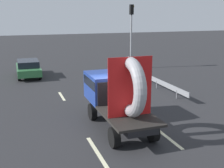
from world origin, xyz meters
The scene contains 9 objects.
ground_plane centered at (0.00, 0.00, 0.00)m, with size 120.00×120.00×0.00m, color #28282B.
flatbed_truck centered at (-0.15, 0.30, 1.63)m, with size 2.02×5.24×3.52m.
distant_sedan centered at (-3.39, 12.67, 0.75)m, with size 1.83×4.27×1.39m.
traffic_light centered at (6.11, 13.29, 3.86)m, with size 0.42×0.36×5.93m.
guardrail centered at (4.94, 7.08, 0.52)m, with size 0.10×10.58×0.71m.
lane_dash_left_near centered at (-1.77, -2.16, 0.00)m, with size 2.87×0.16×0.01m, color beige.
lane_dash_left_far centered at (-1.77, 5.95, 0.00)m, with size 2.03×0.16×0.01m, color beige.
lane_dash_right_near centered at (1.47, -1.82, 0.00)m, with size 2.39×0.16×0.01m, color beige.
lane_dash_right_far centered at (1.47, 5.64, 0.00)m, with size 2.69×0.16×0.01m, color beige.
Camera 1 is at (-4.56, -11.83, 5.22)m, focal length 46.18 mm.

